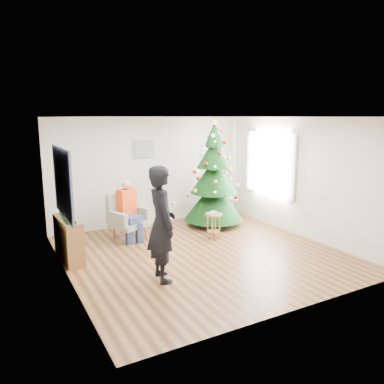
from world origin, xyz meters
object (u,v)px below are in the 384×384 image
console (69,240)px  stool (214,226)px  armchair (128,223)px  standing_man (162,224)px  christmas_tree (214,178)px

console → stool: bearing=-7.9°
armchair → standing_man: (-0.19, -2.24, 0.57)m
armchair → standing_man: size_ratio=0.53×
christmas_tree → console: christmas_tree is taller
armchair → christmas_tree: bearing=-20.5°
christmas_tree → stool: bearing=-121.8°
standing_man → armchair: bearing=1.1°
armchair → console: (-1.35, -0.67, 0.03)m
stool → standing_man: bearing=-143.3°
christmas_tree → armchair: size_ratio=2.60×
armchair → console: size_ratio=0.99×
christmas_tree → armchair: 2.37m
standing_man → console: bearing=42.6°
stool → console: 3.00m
christmas_tree → armchair: bearing=-178.0°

